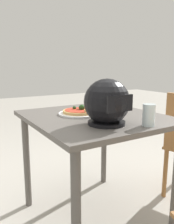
% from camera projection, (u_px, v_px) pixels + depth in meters
% --- Properties ---
extents(ground_plane, '(14.00, 14.00, 0.00)m').
position_uv_depth(ground_plane, '(94.00, 217.00, 1.71)').
color(ground_plane, '#B2ADA3').
extents(dining_table, '(0.86, 0.93, 0.77)m').
position_uv_depth(dining_table, '(95.00, 131.00, 1.58)').
color(dining_table, '#5B5651').
rests_on(dining_table, ground).
extents(pizza_plate, '(0.29, 0.29, 0.01)m').
position_uv_depth(pizza_plate, '(79.00, 113.00, 1.59)').
color(pizza_plate, white).
rests_on(pizza_plate, dining_table).
extents(pizza, '(0.23, 0.23, 0.05)m').
position_uv_depth(pizza, '(79.00, 111.00, 1.59)').
color(pizza, tan).
rests_on(pizza, pizza_plate).
extents(motorcycle_helmet, '(0.26, 0.26, 0.26)m').
position_uv_depth(motorcycle_helmet, '(107.00, 103.00, 1.29)').
color(motorcycle_helmet, black).
rests_on(motorcycle_helmet, dining_table).
extents(drinking_glass, '(0.07, 0.07, 0.12)m').
position_uv_depth(drinking_glass, '(149.00, 115.00, 1.27)').
color(drinking_glass, silver).
rests_on(drinking_glass, dining_table).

